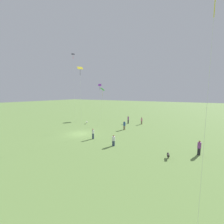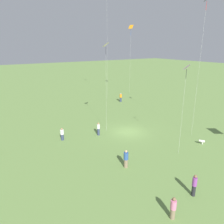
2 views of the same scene
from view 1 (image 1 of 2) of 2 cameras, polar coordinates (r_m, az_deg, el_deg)
The scene contains 13 objects.
ground_plane at distance 28.46m, azimuth -12.05°, elevation -8.13°, with size 240.00×240.00×0.00m, color #6B8E47.
person_0 at distance 21.27m, azimuth 30.27°, elevation -11.69°, with size 0.48×0.48×1.80m.
person_1 at distance 30.81m, azimuth 4.73°, elevation -5.12°, with size 0.46×0.46×1.81m.
person_2 at distance 36.69m, azimuth 11.21°, elevation -3.35°, with size 0.57×0.57×1.68m.
person_3 at distance 37.15m, azimuth 6.20°, elevation -2.97°, with size 0.46×0.46×1.85m.
person_4 at distance 24.83m, azimuth -7.24°, elevation -8.22°, with size 0.49×0.49×1.73m.
person_5 at distance 21.54m, azimuth 0.58°, elevation -10.83°, with size 0.63×0.63×1.58m.
kite_1 at distance 34.17m, azimuth -4.66°, elevation 9.36°, with size 0.77×0.84×9.52m.
kite_3 at distance 24.70m, azimuth -12.04°, elevation 14.91°, with size 1.09×1.06×11.57m.
kite_4 at distance 36.48m, azimuth -14.57°, elevation 18.55°, with size 0.90×0.90×16.30m.
kite_8 at distance 45.50m, azimuth -3.66°, elevation 8.40°, with size 1.60×1.66×9.04m.
dog_0 at distance 18.93m, azimuth 20.61°, elevation -15.07°, with size 0.83×0.41×0.57m.
dog_1 at distance 37.28m, azimuth -9.58°, elevation -3.86°, with size 0.65×0.61×0.55m.
Camera 1 is at (20.15, 18.69, 7.39)m, focal length 24.00 mm.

